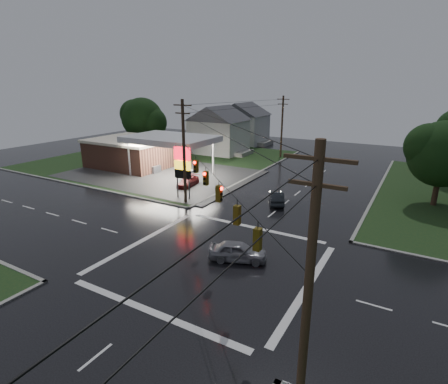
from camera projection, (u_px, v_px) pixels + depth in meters
The scene contains 15 objects.
ground at pixel (215, 260), 25.83m from camera, with size 120.00×120.00×0.00m, color black.
grass_nw at pixel (164, 159), 59.68m from camera, with size 36.00×36.00×0.08m, color black.
gas_station at pixel (139, 151), 53.56m from camera, with size 26.20×18.00×5.60m.
pylon_sign at pixel (183, 164), 38.30m from camera, with size 2.00×0.35×6.00m.
utility_pole_nw at pixel (184, 151), 36.49m from camera, with size 2.20×0.32×11.00m.
utility_pole_se at pixel (308, 295), 11.74m from camera, with size 2.20×0.32×11.00m.
utility_pole_n at pixel (282, 126), 60.14m from camera, with size 2.20×0.32×10.50m.
traffic_signals at pixel (214, 176), 23.86m from camera, with size 26.87×26.87×1.47m.
house_near at pixel (219, 129), 64.25m from camera, with size 11.05×8.48×8.60m.
house_far at pixel (244, 123), 74.65m from camera, with size 11.05×8.48×8.60m.
tree_nw_behind at pixel (143, 119), 64.87m from camera, with size 8.93×7.60×10.00m.
tree_ne_near at pixel (444, 154), 35.64m from camera, with size 7.99×6.80×8.98m.
car_north at pixel (277, 198), 37.76m from camera, with size 1.45×4.16×1.37m, color black.
car_crossing at pixel (238, 251), 25.64m from camera, with size 1.72×4.27×1.46m, color gray.
car_pump at pixel (188, 182), 44.14m from camera, with size 1.66×4.08×1.18m, color maroon.
Camera 1 is at (12.11, -19.71, 12.56)m, focal length 28.00 mm.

